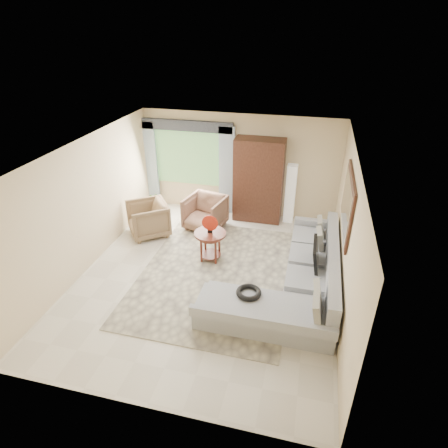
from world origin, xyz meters
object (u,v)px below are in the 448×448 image
(sectional_sofa, at_px, (298,283))
(coffee_table, at_px, (210,246))
(tv_screen, at_px, (316,254))
(potted_plant, at_px, (155,202))
(armchair_left, at_px, (148,219))
(floor_lamp, at_px, (290,194))
(armchair_right, at_px, (205,213))
(armoire, at_px, (259,181))

(sectional_sofa, relative_size, coffee_table, 5.18)
(tv_screen, height_order, potted_plant, tv_screen)
(armchair_left, distance_m, floor_lamp, 3.53)
(sectional_sofa, height_order, armchair_right, sectional_sofa)
(coffee_table, relative_size, armchair_left, 0.74)
(tv_screen, relative_size, armchair_right, 0.82)
(tv_screen, bearing_deg, sectional_sofa, -125.06)
(armchair_right, bearing_deg, potted_plant, 174.85)
(tv_screen, distance_m, armchair_left, 4.05)
(tv_screen, bearing_deg, floor_lamp, 105.20)
(armchair_left, relative_size, armoire, 0.43)
(sectional_sofa, xyz_separation_m, floor_lamp, (-0.43, 2.96, 0.47))
(sectional_sofa, relative_size, armchair_right, 3.82)
(armchair_right, xyz_separation_m, armoire, (1.16, 0.80, 0.64))
(tv_screen, bearing_deg, coffee_table, 169.76)
(sectional_sofa, xyz_separation_m, armchair_left, (-3.62, 1.47, 0.13))
(sectional_sofa, distance_m, floor_lamp, 3.03)
(tv_screen, xyz_separation_m, armchair_left, (-3.88, 1.09, -0.31))
(armchair_right, bearing_deg, floor_lamp, 36.03)
(armchair_right, height_order, potted_plant, armchair_right)
(armchair_left, distance_m, armchair_right, 1.37)
(sectional_sofa, height_order, tv_screen, tv_screen)
(armoire, bearing_deg, coffee_table, -107.17)
(coffee_table, bearing_deg, armoire, 72.83)
(armchair_right, distance_m, armoire, 1.55)
(tv_screen, bearing_deg, armchair_right, 147.15)
(armchair_left, xyz_separation_m, armoire, (2.38, 1.42, 0.64))
(tv_screen, distance_m, potted_plant, 4.75)
(armchair_right, distance_m, floor_lamp, 2.17)
(tv_screen, xyz_separation_m, coffee_table, (-2.16, 0.39, -0.37))
(tv_screen, height_order, floor_lamp, floor_lamp)
(tv_screen, height_order, armchair_right, tv_screen)
(tv_screen, bearing_deg, armchair_left, 164.27)
(sectional_sofa, relative_size, armchair_left, 3.85)
(sectional_sofa, distance_m, potted_plant, 4.69)
(potted_plant, xyz_separation_m, floor_lamp, (3.48, 0.38, 0.46))
(armchair_right, distance_m, potted_plant, 1.60)
(coffee_table, bearing_deg, potted_plant, 138.28)
(sectional_sofa, distance_m, tv_screen, 0.64)
(potted_plant, bearing_deg, sectional_sofa, -33.34)
(coffee_table, relative_size, potted_plant, 1.14)
(sectional_sofa, distance_m, coffee_table, 2.04)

